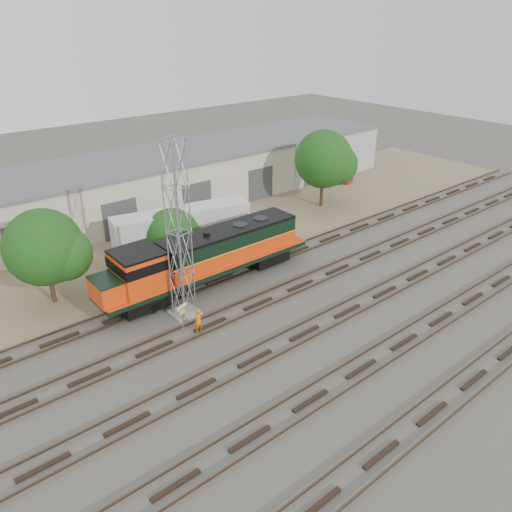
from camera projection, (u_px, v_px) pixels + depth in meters
ground at (315, 294)px, 35.39m from camera, size 140.00×140.00×0.00m
dirt_strip at (198, 230)px, 45.79m from camera, size 80.00×16.00×0.02m
tracks at (347, 311)px, 33.28m from camera, size 80.00×20.40×0.28m
warehouse at (153, 182)px, 50.19m from camera, size 58.40×10.40×5.30m
locomotive at (204, 257)px, 35.52m from camera, size 16.85×2.96×4.05m
signal_tower at (179, 236)px, 30.62m from camera, size 1.72×1.72×11.64m
sign_post at (182, 313)px, 30.49m from camera, size 0.82×0.30×2.08m
worker at (198, 320)px, 30.90m from camera, size 0.62×0.41×1.68m
semi_trailer at (186, 224)px, 41.45m from camera, size 11.71×4.50×3.53m
dumpster_blue at (319, 176)px, 58.69m from camera, size 1.69×1.60×1.50m
dumpster_red at (345, 177)px, 58.47m from camera, size 1.81×1.74×1.40m
tree_west at (49, 249)px, 32.76m from camera, size 5.40×5.15×6.73m
tree_mid at (176, 236)px, 40.13m from camera, size 4.59×4.37×4.37m
tree_east at (327, 161)px, 49.67m from camera, size 6.06×5.77×7.79m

